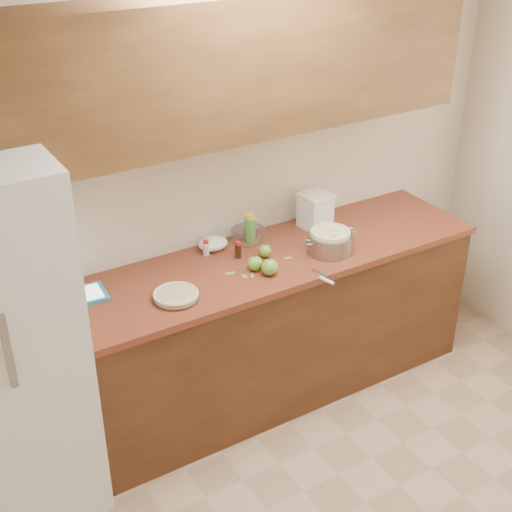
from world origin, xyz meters
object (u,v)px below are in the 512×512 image
colander (330,242)px  flour_canister (315,210)px  tablet (81,296)px  pie (176,296)px

colander → flour_canister: size_ratio=1.62×
tablet → flour_canister: bearing=6.3°
colander → tablet: (-1.35, 0.26, -0.05)m
pie → flour_canister: (1.06, 0.30, 0.09)m
flour_canister → pie: bearing=-164.2°
flour_canister → colander: bearing=-110.2°
flour_canister → tablet: (-1.46, -0.04, -0.10)m
flour_canister → tablet: size_ratio=0.80×
flour_canister → tablet: 1.47m
tablet → colander: bearing=-6.0°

